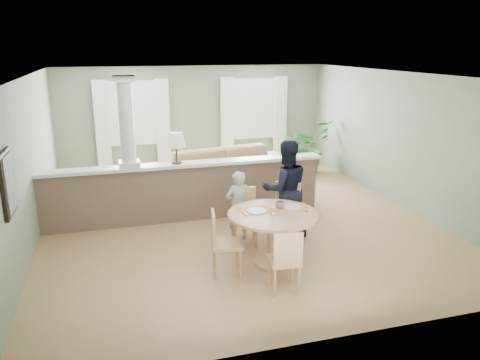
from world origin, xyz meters
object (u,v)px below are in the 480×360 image
object	(u,v)px
child_person	(238,206)
chair_side	(222,240)
sofa	(228,170)
houseplant	(307,146)
chair_far_boy	(244,213)
dining_table	(273,223)
chair_far_man	(286,210)
chair_near	(285,259)
man_person	(285,189)

from	to	relation	value
child_person	chair_side	bearing A→B (deg)	57.00
sofa	houseplant	distance (m)	2.46
chair_far_boy	dining_table	bearing A→B (deg)	-67.25
houseplant	dining_table	size ratio (longest dim) A/B	1.03
chair_far_man	dining_table	bearing A→B (deg)	-94.05
chair_far_boy	child_person	xyz separation A→B (m)	(-0.07, 0.13, 0.09)
houseplant	chair_near	size ratio (longest dim) A/B	1.54
chair_near	dining_table	bearing A→B (deg)	-93.24
sofa	dining_table	size ratio (longest dim) A/B	2.27
chair_far_man	man_person	bearing A→B (deg)	103.97
sofa	child_person	xyz separation A→B (m)	(-0.59, -2.92, 0.16)
chair_near	man_person	distance (m)	2.01
chair_far_boy	chair_side	world-z (taller)	chair_side
chair_far_boy	chair_far_man	size ratio (longest dim) A/B	0.94
man_person	chair_side	bearing A→B (deg)	42.50
man_person	dining_table	bearing A→B (deg)	63.93
chair_near	chair_side	bearing A→B (deg)	-42.68
houseplant	dining_table	distance (m)	5.45
chair_far_boy	man_person	distance (m)	0.83
sofa	chair_far_boy	bearing A→B (deg)	-110.95
chair_far_man	chair_side	xyz separation A→B (m)	(-1.33, -0.88, -0.03)
dining_table	man_person	world-z (taller)	man_person
sofa	dining_table	distance (m)	3.97
dining_table	sofa	bearing A→B (deg)	85.06
sofa	man_person	world-z (taller)	man_person
chair_far_man	chair_near	world-z (taller)	chair_far_man
houseplant	man_person	distance (m)	4.32
houseplant	child_person	distance (m)	4.72
chair_near	chair_side	size ratio (longest dim) A/B	0.95
chair_far_man	sofa	bearing A→B (deg)	122.86
chair_near	child_person	distance (m)	1.91
houseplant	man_person	world-z (taller)	man_person
sofa	chair_far_man	xyz separation A→B (m)	(0.17, -3.19, 0.10)
child_person	man_person	size ratio (longest dim) A/B	0.71
houseplant	man_person	bearing A→B (deg)	-118.74
chair_far_boy	chair_side	distance (m)	1.19
houseplant	chair_side	size ratio (longest dim) A/B	1.47
sofa	chair_far_man	distance (m)	3.19
houseplant	child_person	xyz separation A→B (m)	(-2.90, -3.73, -0.09)
chair_far_man	man_person	distance (m)	0.37
chair_far_boy	chair_far_man	bearing A→B (deg)	0.66
chair_near	child_person	size ratio (longest dim) A/B	0.75
dining_table	man_person	bearing A→B (deg)	59.59
sofa	chair_near	distance (m)	4.85
dining_table	chair_far_boy	xyz separation A→B (m)	(-0.18, 0.90, -0.13)
houseplant	man_person	xyz separation A→B (m)	(-2.08, -3.78, 0.15)
sofa	chair_far_boy	world-z (taller)	chair_far_boy
sofa	houseplant	xyz separation A→B (m)	(2.31, 0.81, 0.25)
chair_side	sofa	bearing A→B (deg)	-6.14
sofa	chair_far_man	size ratio (longest dim) A/B	3.07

